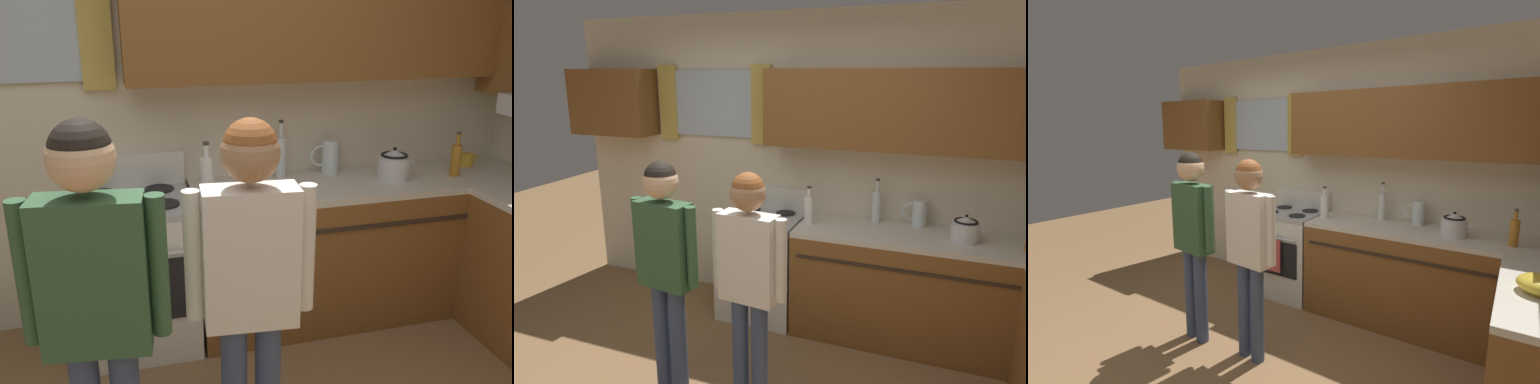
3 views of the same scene
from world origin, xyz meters
TOP-DOWN VIEW (x-y plane):
  - back_wall_unit at (0.10, 1.82)m, footprint 4.60×0.42m
  - kitchen_counter_run at (1.45, 1.24)m, footprint 2.24×1.76m
  - stove_oven at (-0.29, 1.54)m, footprint 0.66×0.67m
  - bottle_tall_clear at (0.64, 1.73)m, footprint 0.07×0.07m
  - bottle_milk_white at (0.13, 1.50)m, footprint 0.08×0.08m
  - bottle_oil_amber at (1.74, 1.47)m, footprint 0.06×0.06m
  - mug_mustard_yellow at (1.96, 1.65)m, footprint 0.12×0.08m
  - stovetop_kettle at (1.32, 1.51)m, footprint 0.27×0.20m
  - water_pitcher at (0.98, 1.73)m, footprint 0.19×0.11m
  - adult_left at (-0.46, 0.32)m, footprint 0.49×0.22m
  - adult_in_plaid at (0.09, 0.37)m, footprint 0.48×0.21m

SIDE VIEW (x-z plane):
  - kitchen_counter_run at x=1.45m, z-range 0.00..0.90m
  - stove_oven at x=-0.29m, z-range -0.08..1.02m
  - mug_mustard_yellow at x=1.96m, z-range 0.90..0.99m
  - adult_in_plaid at x=0.09m, z-range 0.20..1.76m
  - stovetop_kettle at x=1.32m, z-range 0.89..1.10m
  - adult_left at x=-0.46m, z-range 0.21..1.80m
  - bottle_oil_amber at x=1.74m, z-range 0.87..1.15m
  - water_pitcher at x=0.98m, z-range 0.90..1.12m
  - bottle_milk_white at x=0.13m, z-range 0.86..1.18m
  - bottle_tall_clear at x=0.64m, z-range 0.86..1.22m
  - back_wall_unit at x=0.10m, z-range 0.19..2.79m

